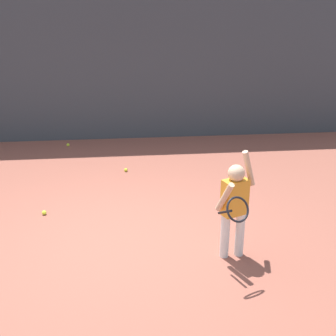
% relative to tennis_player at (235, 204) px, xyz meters
% --- Properties ---
extents(ground_plane, '(20.00, 20.00, 0.00)m').
position_rel_tennis_player_xyz_m(ground_plane, '(-1.39, 0.61, -0.73)').
color(ground_plane, brown).
extents(back_fence_windscreen, '(13.25, 0.08, 3.79)m').
position_rel_tennis_player_xyz_m(back_fence_windscreen, '(-1.39, 5.16, 1.17)').
color(back_fence_windscreen, '#383D42').
rests_on(back_fence_windscreen, ground).
extents(fence_post_2, '(0.09, 0.09, 3.94)m').
position_rel_tennis_player_xyz_m(fence_post_2, '(-1.39, 5.22, 1.24)').
color(fence_post_2, slate).
rests_on(fence_post_2, ground).
extents(fence_post_3, '(0.09, 0.09, 3.94)m').
position_rel_tennis_player_xyz_m(fence_post_3, '(1.84, 5.22, 1.24)').
color(fence_post_3, slate).
rests_on(fence_post_3, ground).
extents(tennis_player, '(0.54, 0.77, 1.35)m').
position_rel_tennis_player_xyz_m(tennis_player, '(0.00, 0.00, 0.00)').
color(tennis_player, silver).
rests_on(tennis_player, ground).
extents(tennis_ball_0, '(0.07, 0.07, 0.07)m').
position_rel_tennis_player_xyz_m(tennis_ball_0, '(-1.28, 2.99, -0.69)').
color(tennis_ball_0, '#CCE033').
rests_on(tennis_ball_0, ground).
extents(tennis_ball_1, '(0.07, 0.07, 0.07)m').
position_rel_tennis_player_xyz_m(tennis_ball_1, '(-2.50, 1.37, -0.69)').
color(tennis_ball_1, '#CCE033').
rests_on(tennis_ball_1, ground).
extents(tennis_ball_2, '(0.07, 0.07, 0.07)m').
position_rel_tennis_player_xyz_m(tennis_ball_2, '(-2.54, 4.65, -0.69)').
color(tennis_ball_2, '#CCE033').
rests_on(tennis_ball_2, ground).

